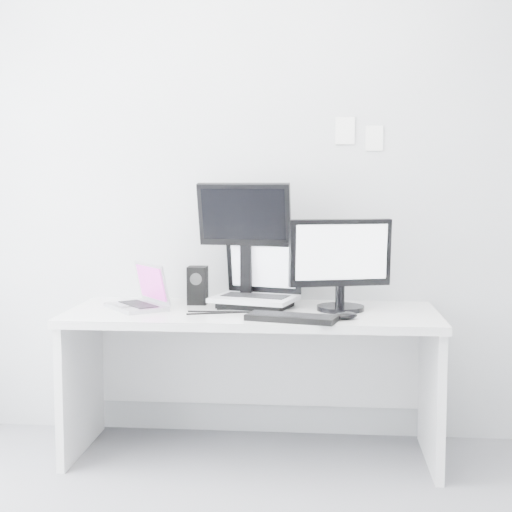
% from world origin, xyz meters
% --- Properties ---
extents(back_wall, '(3.60, 0.00, 3.60)m').
position_xyz_m(back_wall, '(0.00, 1.60, 1.35)').
color(back_wall, '#BBBDC0').
rests_on(back_wall, ground).
extents(desk, '(1.80, 0.70, 0.73)m').
position_xyz_m(desk, '(0.00, 1.25, 0.36)').
color(desk, silver).
rests_on(desk, ground).
extents(macbook, '(0.38, 0.39, 0.24)m').
position_xyz_m(macbook, '(-0.58, 1.25, 0.85)').
color(macbook, '#B5B5BA').
rests_on(macbook, desk).
extents(speaker, '(0.13, 0.13, 0.19)m').
position_xyz_m(speaker, '(-0.30, 1.41, 0.83)').
color(speaker, black).
rests_on(speaker, desk).
extents(dell_laptop, '(0.47, 0.41, 0.33)m').
position_xyz_m(dell_laptop, '(0.00, 1.34, 0.90)').
color(dell_laptop, silver).
rests_on(dell_laptop, desk).
extents(rear_monitor, '(0.48, 0.21, 0.64)m').
position_xyz_m(rear_monitor, '(-0.05, 1.43, 1.05)').
color(rear_monitor, black).
rests_on(rear_monitor, desk).
extents(samsung_monitor, '(0.55, 0.36, 0.46)m').
position_xyz_m(samsung_monitor, '(0.43, 1.29, 0.96)').
color(samsung_monitor, black).
rests_on(samsung_monitor, desk).
extents(keyboard, '(0.43, 0.24, 0.03)m').
position_xyz_m(keyboard, '(0.20, 1.00, 0.74)').
color(keyboard, black).
rests_on(keyboard, desk).
extents(mouse, '(0.13, 0.10, 0.04)m').
position_xyz_m(mouse, '(0.45, 1.05, 0.75)').
color(mouse, black).
rests_on(mouse, desk).
extents(wall_note_0, '(0.10, 0.00, 0.14)m').
position_xyz_m(wall_note_0, '(0.45, 1.59, 1.62)').
color(wall_note_0, white).
rests_on(wall_note_0, back_wall).
extents(wall_note_1, '(0.09, 0.00, 0.13)m').
position_xyz_m(wall_note_1, '(0.60, 1.59, 1.58)').
color(wall_note_1, white).
rests_on(wall_note_1, back_wall).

